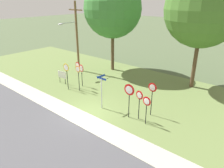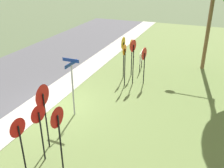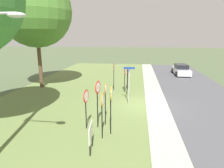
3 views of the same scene
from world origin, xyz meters
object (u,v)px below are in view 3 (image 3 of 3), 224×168
(yield_sign_near_left, at_px, (128,74))
(oak_tree_right, at_px, (35,11))
(stop_sign_near_right, at_px, (98,94))
(stop_sign_far_right, at_px, (106,95))
(notice_board, at_px, (91,134))
(parked_sedan_distant, at_px, (181,70))
(street_name_post, at_px, (129,82))
(stop_sign_near_left, at_px, (111,100))
(yield_sign_far_right, at_px, (125,74))
(stop_sign_far_left, at_px, (102,106))
(stop_sign_far_center, at_px, (86,101))
(yield_sign_near_right, at_px, (114,70))
(yield_sign_far_left, at_px, (128,72))

(yield_sign_near_left, relative_size, oak_tree_right, 0.20)
(stop_sign_near_right, relative_size, yield_sign_near_left, 1.26)
(stop_sign_far_right, bearing_deg, notice_board, 175.03)
(oak_tree_right, height_order, parked_sedan_distant, oak_tree_right)
(street_name_post, bearing_deg, stop_sign_far_right, 166.27)
(stop_sign_near_left, relative_size, yield_sign_far_right, 1.15)
(street_name_post, bearing_deg, stop_sign_far_left, 171.68)
(stop_sign_far_center, relative_size, yield_sign_near_right, 0.85)
(stop_sign_far_center, relative_size, yield_sign_near_left, 1.06)
(yield_sign_near_right, height_order, yield_sign_far_left, yield_sign_far_left)
(yield_sign_far_left, distance_m, notice_board, 9.18)
(stop_sign_near_right, relative_size, yield_sign_far_right, 1.19)
(yield_sign_near_right, bearing_deg, stop_sign_far_right, -174.94)
(stop_sign_far_left, relative_size, stop_sign_far_center, 1.05)
(yield_sign_far_left, bearing_deg, stop_sign_far_center, 163.07)
(stop_sign_near_left, distance_m, yield_sign_near_right, 8.51)
(notice_board, bearing_deg, stop_sign_far_center, 13.10)
(stop_sign_far_center, height_order, street_name_post, street_name_post)
(stop_sign_far_center, relative_size, parked_sedan_distant, 0.50)
(stop_sign_far_center, relative_size, oak_tree_right, 0.21)
(stop_sign_far_left, distance_m, yield_sign_far_left, 7.91)
(yield_sign_near_right, bearing_deg, stop_sign_near_left, -172.28)
(stop_sign_far_center, distance_m, yield_sign_far_left, 7.19)
(oak_tree_right, distance_m, parked_sedan_distant, 18.73)
(stop_sign_near_left, height_order, parked_sedan_distant, stop_sign_near_left)
(stop_sign_far_left, height_order, oak_tree_right, oak_tree_right)
(yield_sign_near_right, relative_size, street_name_post, 0.94)
(stop_sign_near_right, xyz_separation_m, oak_tree_right, (8.08, 7.41, 5.26))
(stop_sign_far_right, height_order, yield_sign_far_right, stop_sign_far_right)
(yield_sign_far_right, relative_size, notice_board, 1.78)
(yield_sign_near_right, distance_m, street_name_post, 3.82)
(oak_tree_right, relative_size, parked_sedan_distant, 2.38)
(stop_sign_near_left, bearing_deg, yield_sign_near_right, 4.31)
(yield_sign_near_left, bearing_deg, oak_tree_right, 95.66)
(stop_sign_near_left, bearing_deg, yield_sign_near_left, -4.18)
(street_name_post, xyz_separation_m, parked_sedan_distant, (12.62, -6.29, -1.05))
(stop_sign_far_center, xyz_separation_m, stop_sign_far_right, (0.64, -0.95, 0.14))
(stop_sign_near_left, relative_size, stop_sign_far_center, 1.16)
(stop_sign_near_left, bearing_deg, stop_sign_far_right, 21.35)
(yield_sign_far_left, bearing_deg, yield_sign_far_right, 20.37)
(yield_sign_near_right, bearing_deg, stop_sign_far_left, -174.89)
(stop_sign_far_right, relative_size, yield_sign_far_left, 0.94)
(yield_sign_near_right, xyz_separation_m, oak_tree_right, (0.29, 7.32, 5.26))
(yield_sign_near_left, bearing_deg, stop_sign_far_center, 173.28)
(stop_sign_near_left, relative_size, notice_board, 2.05)
(stop_sign_near_left, height_order, notice_board, stop_sign_near_left)
(yield_sign_far_left, xyz_separation_m, yield_sign_far_right, (0.68, 0.28, -0.33))
(stop_sign_near_right, relative_size, street_name_post, 0.96)
(yield_sign_far_right, bearing_deg, yield_sign_far_left, -147.78)
(notice_board, bearing_deg, stop_sign_far_left, -20.96)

